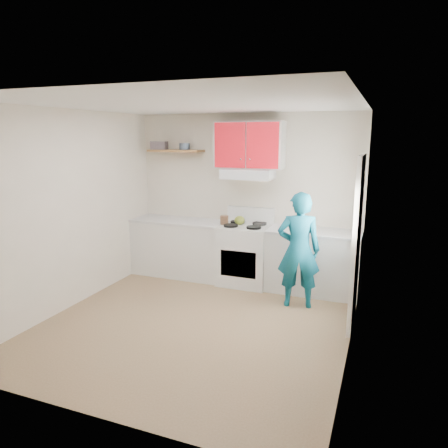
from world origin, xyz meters
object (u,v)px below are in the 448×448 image
at_px(kettle, 240,220).
at_px(person, 299,250).
at_px(stove, 245,255).
at_px(tin, 185,146).
at_px(crock, 224,221).

xyz_separation_m(kettle, person, (1.04, -0.61, -0.21)).
distance_m(stove, person, 1.15).
bearing_deg(tin, kettle, -7.53).
xyz_separation_m(stove, tin, (-1.08, 0.16, 1.63)).
bearing_deg(crock, stove, 4.54).
xyz_separation_m(stove, kettle, (-0.10, 0.03, 0.53)).
bearing_deg(crock, kettle, 13.16).
bearing_deg(person, kettle, -43.06).
height_order(tin, crock, tin).
relative_size(crock, person, 0.10).
distance_m(tin, kettle, 1.48).
bearing_deg(kettle, stove, 6.73).
relative_size(stove, person, 0.59).
bearing_deg(stove, kettle, 164.90).
height_order(kettle, person, person).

